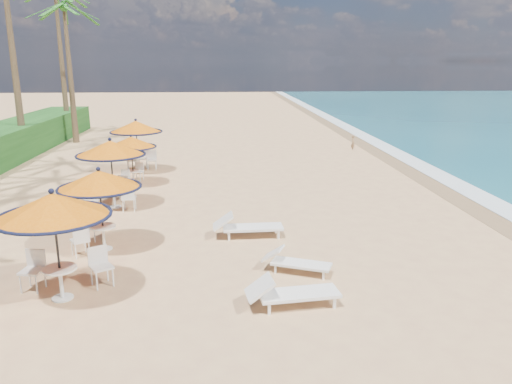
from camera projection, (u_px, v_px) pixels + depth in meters
ground at (274, 290)px, 12.11m from camera, size 160.00×160.00×0.00m
foam_strip at (457, 185)px, 22.39m from camera, size 1.20×140.00×0.04m
wetsand_band at (437, 185)px, 22.33m from camera, size 1.40×140.00×0.02m
station_0 at (55, 215)px, 11.22m from camera, size 2.56×2.56×2.67m
station_1 at (97, 187)px, 14.26m from camera, size 2.38×2.38×2.49m
station_2 at (111, 157)px, 18.45m from camera, size 2.56×2.56×2.67m
station_3 at (131, 147)px, 21.91m from camera, size 2.19×2.25×2.29m
station_4 at (137, 133)px, 24.57m from camera, size 2.56×2.62×2.68m
lounger_near at (290, 292)px, 11.19m from camera, size 2.19×0.91×0.76m
lounger_mid at (294, 261)px, 13.06m from camera, size 1.88×1.22×0.65m
lounger_far at (246, 226)px, 15.66m from camera, size 2.22×0.76×0.79m
palm_6 at (65, 16)px, 32.04m from camera, size 5.00×5.00×9.00m
palm_7 at (56, 0)px, 35.07m from camera, size 5.00×5.00×10.44m
person at (353, 142)px, 31.01m from camera, size 0.28×0.38×0.96m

